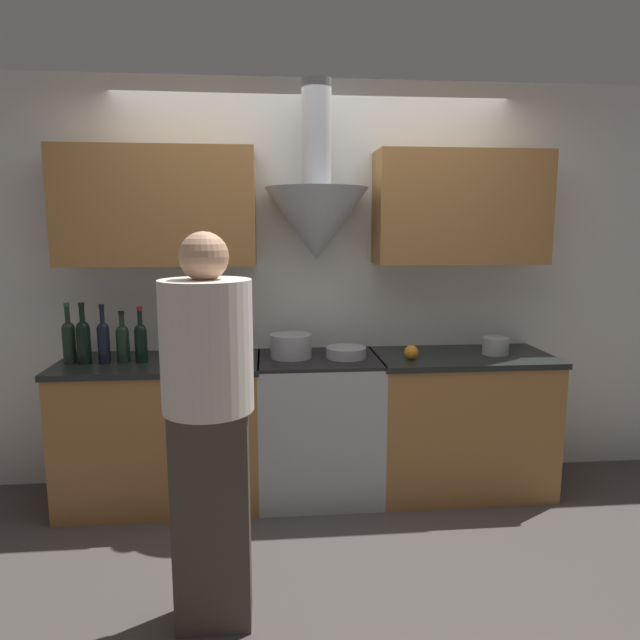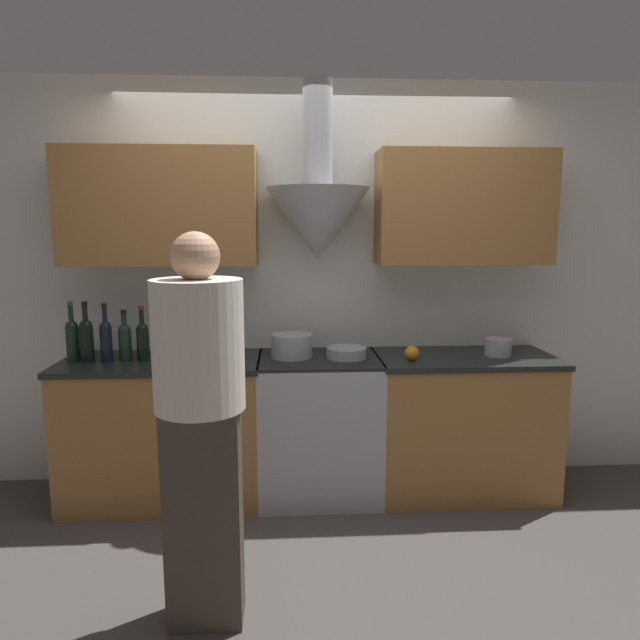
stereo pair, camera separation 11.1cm
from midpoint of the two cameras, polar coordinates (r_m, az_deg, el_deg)
name	(u,v)px [view 1 (the left image)]	position (r m, az deg, el deg)	size (l,w,h in m)	color
ground_plane	(323,516)	(3.54, -0.61, -19.04)	(12.00, 12.00, 0.00)	#4C4744
wall_back	(312,260)	(3.70, -1.63, 6.00)	(8.40, 0.64, 2.60)	silver
counter_left	(162,431)	(3.70, -16.32, -10.61)	(1.20, 0.62, 0.89)	#9E6B38
counter_right	(460,421)	(3.82, 13.02, -9.86)	(1.11, 0.62, 0.89)	#9E6B38
stove_range	(318,425)	(3.65, -1.04, -10.50)	(0.75, 0.60, 0.89)	#A8AAAF
wine_bottle_0	(69,339)	(3.68, -24.61, -1.78)	(0.08, 0.08, 0.36)	black
wine_bottle_1	(84,339)	(3.63, -23.38, -1.79)	(0.08, 0.08, 0.36)	black
wine_bottle_2	(104,340)	(3.60, -21.66, -1.87)	(0.07, 0.07, 0.35)	black
wine_bottle_3	(123,341)	(3.59, -19.96, -2.01)	(0.08, 0.08, 0.31)	black
wine_bottle_4	(141,340)	(3.55, -18.33, -1.95)	(0.07, 0.07, 0.33)	black
stock_pot	(291,346)	(3.52, -3.82, -2.59)	(0.25, 0.25, 0.15)	#A8AAAF
mixing_bowl	(346,352)	(3.51, 1.72, -3.26)	(0.25, 0.25, 0.07)	#A8AAAF
orange_fruit	(411,352)	(3.49, 8.22, -3.23)	(0.09, 0.09, 0.09)	orange
saucepan	(495,346)	(3.75, 16.34, -2.50)	(0.16, 0.16, 0.11)	#A8AAAF
person_foreground_left	(209,418)	(2.40, -12.36, -9.54)	(0.37, 0.37, 1.66)	#473D33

